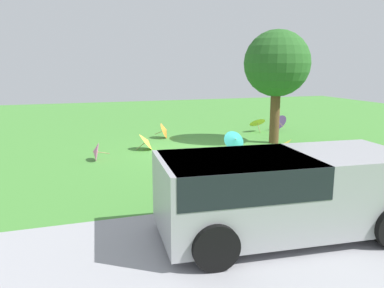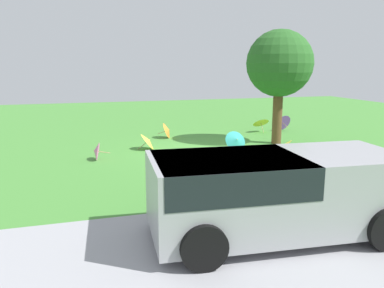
{
  "view_description": "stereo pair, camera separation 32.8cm",
  "coord_description": "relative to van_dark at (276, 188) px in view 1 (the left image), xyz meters",
  "views": [
    {
      "loc": [
        4.65,
        13.15,
        3.14
      ],
      "look_at": [
        0.81,
        1.46,
        0.6
      ],
      "focal_mm": 36.36,
      "sensor_mm": 36.0,
      "label": 1
    },
    {
      "loc": [
        4.34,
        13.24,
        3.14
      ],
      "look_at": [
        0.81,
        1.46,
        0.6
      ],
      "focal_mm": 36.36,
      "sensor_mm": 36.0,
      "label": 2
    }
  ],
  "objects": [
    {
      "name": "parasol_orange_0",
      "position": [
        -0.46,
        -10.03,
        -0.57
      ],
      "size": [
        0.73,
        0.78,
        0.69
      ],
      "color": "tan",
      "rests_on": "ground"
    },
    {
      "name": "van_dark",
      "position": [
        0.0,
        0.0,
        0.0
      ],
      "size": [
        4.73,
        2.42,
        1.53
      ],
      "color": "#99999E",
      "rests_on": "ground"
    },
    {
      "name": "ground",
      "position": [
        -1.07,
        -7.17,
        -0.91
      ],
      "size": [
        40.0,
        40.0,
        0.0
      ],
      "primitive_type": "plane",
      "color": "#478C38"
    },
    {
      "name": "parasol_yellow_2",
      "position": [
        -3.21,
        -5.18,
        -0.49
      ],
      "size": [
        1.07,
        1.09,
        0.78
      ],
      "color": "tan",
      "rests_on": "ground"
    },
    {
      "name": "parasol_yellow_0",
      "position": [
        -4.97,
        -10.25,
        -0.43
      ],
      "size": [
        0.79,
        0.73,
        0.74
      ],
      "color": "tan",
      "rests_on": "ground"
    },
    {
      "name": "parasol_pink_0",
      "position": [
        2.71,
        -6.88,
        -0.6
      ],
      "size": [
        0.63,
        0.63,
        0.61
      ],
      "color": "tan",
      "rests_on": "ground"
    },
    {
      "name": "park_bench",
      "position": [
        -2.54,
        -3.52,
        -0.45
      ],
      "size": [
        1.65,
        0.69,
        0.9
      ],
      "color": "maroon",
      "rests_on": "ground"
    },
    {
      "name": "shade_tree",
      "position": [
        -4.39,
        -7.67,
        2.21
      ],
      "size": [
        2.59,
        2.59,
        4.46
      ],
      "color": "brown",
      "rests_on": "ground"
    },
    {
      "name": "parasol_yellow_1",
      "position": [
        0.75,
        -8.02,
        -0.59
      ],
      "size": [
        0.73,
        0.81,
        0.65
      ],
      "color": "tan",
      "rests_on": "ground"
    },
    {
      "name": "parasol_teal_0",
      "position": [
        -2.34,
        -6.95,
        -0.53
      ],
      "size": [
        0.83,
        0.85,
        0.76
      ],
      "color": "tan",
      "rests_on": "ground"
    },
    {
      "name": "parasol_purple_0",
      "position": [
        -6.18,
        -10.36,
        -0.51
      ],
      "size": [
        0.87,
        0.74,
        0.8
      ],
      "color": "tan",
      "rests_on": "ground"
    },
    {
      "name": "road_strip",
      "position": [
        -1.07,
        0.21,
        -0.91
      ],
      "size": [
        40.0,
        3.82,
        0.01
      ],
      "primitive_type": "cube",
      "color": "#9E9EA3",
      "rests_on": "ground"
    }
  ]
}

